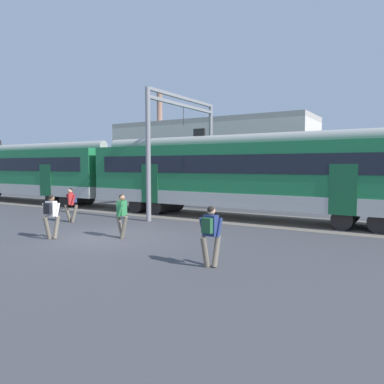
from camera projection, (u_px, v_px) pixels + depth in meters
ground_plane at (109, 238)px, 14.21m from camera, size 160.00×160.00×0.00m
track_bed at (91, 206)px, 24.90m from camera, size 80.00×4.40×0.01m
commuter_train at (119, 173)px, 23.45m from camera, size 38.05×3.07×4.73m
pedestrian_red at (71, 202)px, 17.95m from camera, size 0.67×0.55×1.67m
pedestrian_white at (51, 213)px, 13.86m from camera, size 0.54×0.68×1.67m
pedestrian_green at (122, 213)px, 14.06m from camera, size 0.68×0.54×1.67m
pedestrian_navy at (210, 231)px, 10.00m from camera, size 0.55×0.63×1.67m
catenary_gantry at (183, 137)px, 20.84m from camera, size 0.24×6.64×6.53m
background_building at (209, 160)px, 31.31m from camera, size 17.04×5.00×9.20m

